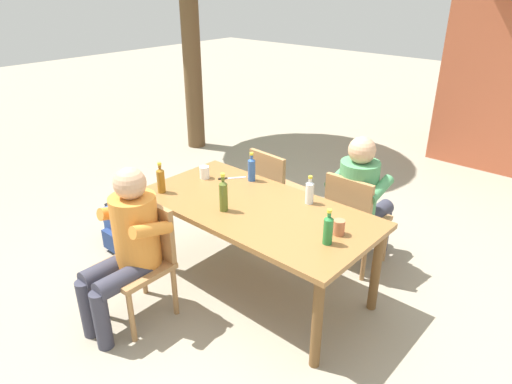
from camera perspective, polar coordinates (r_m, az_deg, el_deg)
The scene contains 17 objects.
ground_plane at distance 3.85m, azimuth -0.00°, elevation -11.59°, with size 24.00×24.00×0.00m, color gray.
dining_table at distance 3.50m, azimuth -0.00°, elevation -2.98°, with size 1.85×0.92×0.74m.
chair_far_right at distance 3.92m, azimuth 12.03°, elevation -3.00°, with size 0.45×0.45×0.87m.
chair_near_left at distance 3.43m, azimuth -13.91°, elevation -7.67°, with size 0.45×0.45×0.87m.
chair_far_left at distance 4.34m, azimuth 2.47°, elevation 0.42°, with size 0.47×0.47×0.87m.
person_in_white_shirt at distance 3.93m, azimuth 13.04°, elevation -0.28°, with size 0.47×0.62×1.18m.
person_in_plaid_shirt at distance 3.29m, azimuth -15.74°, elevation -5.96°, with size 0.47×0.62×1.18m.
bottle_blue at distance 3.86m, azimuth -0.55°, elevation 2.93°, with size 0.06×0.06×0.25m.
bottle_clear at distance 3.49m, azimuth 6.69°, elevation 0.05°, with size 0.06×0.06×0.22m.
bottle_green at distance 2.98m, azimuth 8.96°, elevation -4.58°, with size 0.06×0.06×0.25m.
bottle_amber at distance 3.72m, azimuth -11.76°, elevation 1.53°, with size 0.06×0.06×0.26m.
bottle_olive at distance 3.35m, azimuth -4.07°, elevation -0.35°, with size 0.06×0.06×0.30m.
cup_white at distance 3.95m, azimuth -6.44°, elevation 2.45°, with size 0.08×0.08×0.11m, color white.
cup_terracotta at distance 3.12m, azimuth 10.28°, elevation -4.35°, with size 0.08×0.08×0.11m, color #BC6B47.
table_knife at distance 3.94m, azimuth -3.27°, elevation 1.73°, with size 0.16×0.20×0.01m.
backpack_by_near_side at distance 4.39m, azimuth -16.63°, elevation -4.66°, with size 0.29×0.21×0.41m.
backpack_by_far_side at distance 4.50m, azimuth -16.05°, elevation -3.98°, with size 0.34×0.24×0.38m.
Camera 1 is at (2.04, -2.31, 2.31)m, focal length 32.14 mm.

